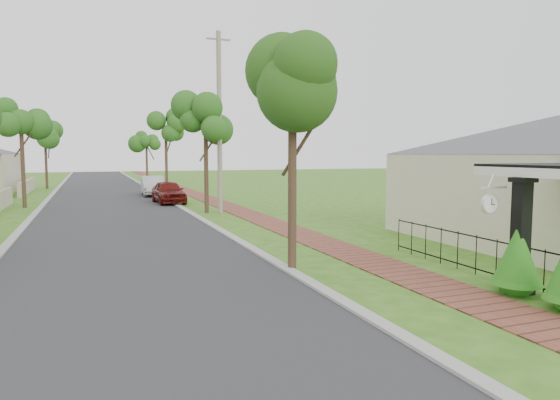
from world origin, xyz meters
TOP-DOWN VIEW (x-y plane):
  - ground at (0.00, 0.00)m, footprint 160.00×160.00m
  - road at (-3.00, 20.00)m, footprint 7.00×120.00m
  - kerb_right at (0.65, 20.00)m, footprint 0.30×120.00m
  - kerb_left at (-6.65, 20.00)m, footprint 0.30×120.00m
  - sidewalk at (3.25, 20.00)m, footprint 1.50×120.00m
  - porch_post at (4.55, -1.00)m, footprint 0.48×0.48m
  - picket_fence at (4.90, -0.00)m, footprint 0.03×8.02m
  - street_trees at (-2.87, 26.84)m, footprint 10.70×37.65m
  - parked_car_red at (0.40, 21.61)m, footprint 1.82×4.08m
  - parked_car_white at (0.17, 27.67)m, footprint 1.63×4.27m
  - near_tree at (0.80, 2.76)m, footprint 2.10×2.10m
  - utility_pole at (2.13, 15.66)m, footprint 1.20×0.24m
  - station_clock at (4.06, -0.60)m, footprint 0.70×0.13m

SIDE VIEW (x-z plane):
  - ground at x=0.00m, z-range 0.00..0.00m
  - road at x=-3.00m, z-range -0.01..0.01m
  - kerb_right at x=0.65m, z-range -0.05..0.05m
  - kerb_left at x=-6.65m, z-range -0.05..0.05m
  - sidewalk at x=3.25m, z-range -0.01..0.01m
  - picket_fence at x=4.90m, z-range 0.03..1.03m
  - parked_car_red at x=0.40m, z-range 0.00..1.36m
  - parked_car_white at x=0.17m, z-range 0.00..1.39m
  - porch_post at x=4.55m, z-range -0.14..2.38m
  - station_clock at x=4.06m, z-range 1.65..2.25m
  - near_tree at x=0.80m, z-range 1.60..6.98m
  - street_trees at x=-2.87m, z-range 1.59..7.48m
  - utility_pole at x=2.13m, z-range 0.06..9.11m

